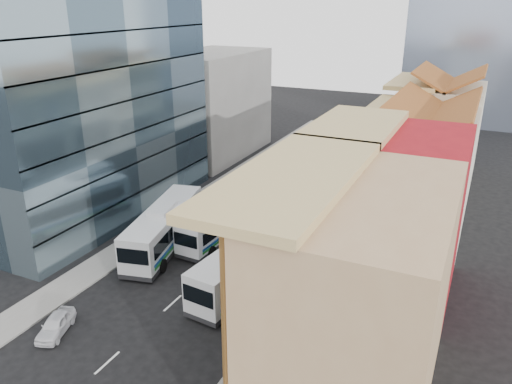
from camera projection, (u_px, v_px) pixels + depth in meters
The scene contains 14 objects.
ground at pixel (96, 373), 29.32m from camera, with size 200.00×200.00×0.00m, color black.
sidewalk_right at pixel (341, 245), 44.50m from camera, with size 3.00×90.00×0.15m, color slate.
sidewalk_left at pixel (180, 212), 51.23m from camera, with size 3.00×90.00×0.15m, color slate.
shophouse_tan at pixel (359, 300), 25.83m from camera, with size 8.00×14.00×12.00m, color tan.
shophouse_red at pixel (401, 215), 35.96m from camera, with size 8.00×10.00×12.00m, color maroon.
shophouse_cream_near at pixel (419, 186), 44.34m from camera, with size 8.00×9.00×10.00m, color silver.
shophouse_cream_mid at pixel (432, 159), 51.93m from camera, with size 8.00×9.00×10.00m, color silver.
shophouse_cream_far at pixel (443, 132), 60.61m from camera, with size 8.00×12.00×11.00m, color silver.
office_tower at pixel (77, 62), 46.67m from camera, with size 12.00×26.00×30.00m, color #3A4E5B.
office_block_far at pixel (212, 104), 68.58m from camera, with size 10.00×18.00×14.00m, color gray.
bus_left_near at pixel (164, 227), 43.46m from camera, with size 2.93×12.50×4.01m, color silver, non-canonical shape.
bus_left_far at pixel (221, 219), 45.47m from camera, with size 2.60×11.11×3.56m, color white, non-canonical shape.
bus_right at pixel (246, 263), 37.70m from camera, with size 2.82×12.05×3.86m, color silver, non-canonical shape.
sedan_left at pixel (56, 325), 32.67m from camera, with size 1.46×3.63×1.23m, color silver.
Camera 1 is at (18.52, -17.25, 20.55)m, focal length 35.00 mm.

